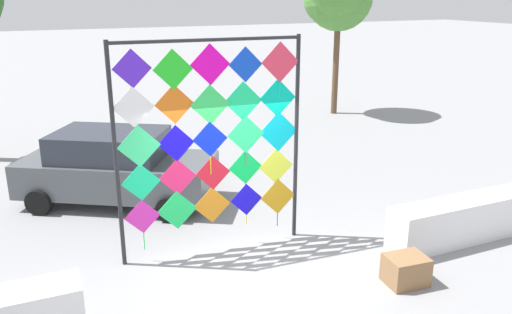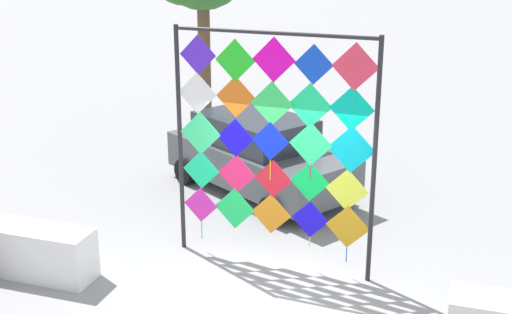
% 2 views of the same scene
% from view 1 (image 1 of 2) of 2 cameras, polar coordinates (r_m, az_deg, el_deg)
% --- Properties ---
extents(ground, '(120.00, 120.00, 0.00)m').
position_cam_1_polar(ground, '(8.32, -0.46, -13.22)').
color(ground, gray).
extents(plaza_ledge_right, '(3.75, 0.59, 0.77)m').
position_cam_1_polar(plaza_ledge_right, '(10.33, 23.27, -5.97)').
color(plaza_ledge_right, white).
rests_on(plaza_ledge_right, ground).
extents(kite_display_rack, '(3.12, 0.25, 3.61)m').
position_cam_1_polar(kite_display_rack, '(8.49, -4.85, 2.54)').
color(kite_display_rack, '#232328').
rests_on(kite_display_rack, ground).
extents(parked_car, '(4.26, 3.51, 1.54)m').
position_cam_1_polar(parked_car, '(11.26, -15.06, -1.05)').
color(parked_car, '#4C5156').
rests_on(parked_car, ground).
extents(cardboard_box_large, '(0.65, 0.55, 0.45)m').
position_cam_1_polar(cardboard_box_large, '(8.43, 16.07, -11.79)').
color(cardboard_box_large, olive).
rests_on(cardboard_box_large, ground).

